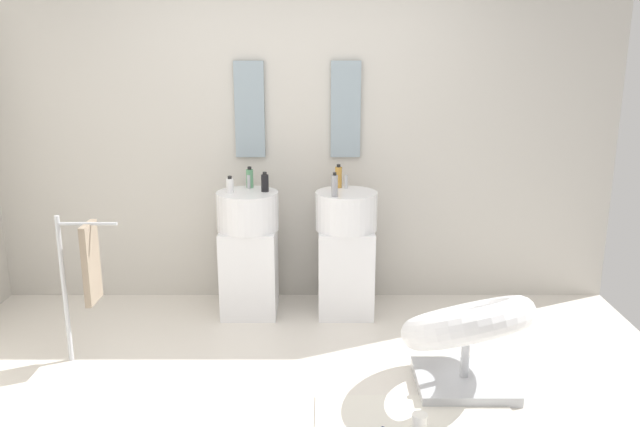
# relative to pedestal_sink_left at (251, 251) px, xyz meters

# --- Properties ---
(ground_plane) EXTENTS (4.80, 3.60, 0.04)m
(ground_plane) POSITION_rel_pedestal_sink_left_xyz_m (0.36, -1.26, -0.50)
(ground_plane) COLOR silver
(rear_partition) EXTENTS (4.80, 0.10, 2.60)m
(rear_partition) POSITION_rel_pedestal_sink_left_xyz_m (0.36, 0.39, 0.82)
(rear_partition) COLOR beige
(rear_partition) RESTS_ON ground_plane
(pedestal_sink_left) EXTENTS (0.44, 0.44, 1.02)m
(pedestal_sink_left) POSITION_rel_pedestal_sink_left_xyz_m (0.00, 0.00, 0.00)
(pedestal_sink_left) COLOR white
(pedestal_sink_left) RESTS_ON ground_plane
(pedestal_sink_right) EXTENTS (0.44, 0.44, 1.02)m
(pedestal_sink_right) POSITION_rel_pedestal_sink_left_xyz_m (0.71, 0.00, 0.00)
(pedestal_sink_right) COLOR white
(pedestal_sink_right) RESTS_ON ground_plane
(vanity_mirror_left) EXTENTS (0.22, 0.03, 0.71)m
(vanity_mirror_left) POSITION_rel_pedestal_sink_left_xyz_m (0.00, 0.32, 0.99)
(vanity_mirror_left) COLOR #8C9EA8
(vanity_mirror_right) EXTENTS (0.22, 0.03, 0.71)m
(vanity_mirror_right) POSITION_rel_pedestal_sink_left_xyz_m (0.71, 0.32, 0.99)
(vanity_mirror_right) COLOR #8C9EA8
(lounge_chair) EXTENTS (1.08, 1.08, 0.65)m
(lounge_chair) POSITION_rel_pedestal_sink_left_xyz_m (1.37, -1.08, -0.13)
(lounge_chair) COLOR #B7BABF
(lounge_chair) RESTS_ON ground_plane
(towel_rack) EXTENTS (0.37, 0.22, 0.95)m
(towel_rack) POSITION_rel_pedestal_sink_left_xyz_m (-0.91, -0.77, 0.15)
(towel_rack) COLOR #B7BABF
(towel_rack) RESTS_ON ground_plane
(coffee_mug) EXTENTS (0.08, 0.08, 0.09)m
(coffee_mug) POSITION_rel_pedestal_sink_left_xyz_m (1.04, -1.56, -0.43)
(coffee_mug) COLOR white
(coffee_mug) RESTS_ON area_rug
(soap_bottle_black) EXTENTS (0.05, 0.05, 0.14)m
(soap_bottle_black) POSITION_rel_pedestal_sink_left_xyz_m (0.13, 0.02, 0.50)
(soap_bottle_black) COLOR black
(soap_bottle_black) RESTS_ON pedestal_sink_left
(soap_bottle_grey) EXTENTS (0.04, 0.04, 0.17)m
(soap_bottle_grey) POSITION_rel_pedestal_sink_left_xyz_m (0.62, -0.14, 0.52)
(soap_bottle_grey) COLOR #99999E
(soap_bottle_grey) RESTS_ON pedestal_sink_right
(soap_bottle_green) EXTENTS (0.05, 0.05, 0.16)m
(soap_bottle_green) POSITION_rel_pedestal_sink_left_xyz_m (0.00, 0.15, 0.51)
(soap_bottle_green) COLOR #59996B
(soap_bottle_green) RESTS_ON pedestal_sink_left
(soap_bottle_amber) EXTENTS (0.05, 0.05, 0.17)m
(soap_bottle_amber) POSITION_rel_pedestal_sink_left_xyz_m (0.66, 0.15, 0.52)
(soap_bottle_amber) COLOR #C68C38
(soap_bottle_amber) RESTS_ON pedestal_sink_right
(soap_bottle_white) EXTENTS (0.05, 0.05, 0.12)m
(soap_bottle_white) POSITION_rel_pedestal_sink_left_xyz_m (-0.12, -0.02, 0.49)
(soap_bottle_white) COLOR white
(soap_bottle_white) RESTS_ON pedestal_sink_left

